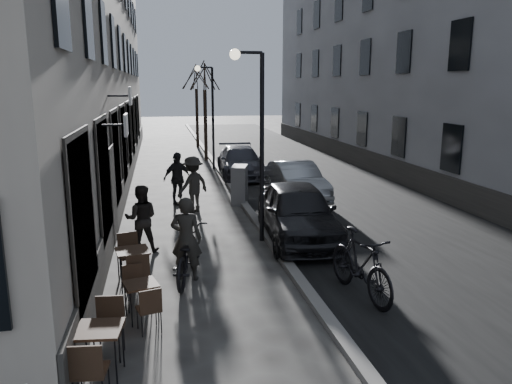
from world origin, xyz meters
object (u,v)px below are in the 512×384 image
object	(u,v)px
pedestrian_near	(141,218)
pedestrian_mid	(193,184)
bistro_set_b	(141,297)
car_near	(298,212)
streetlamp_far	(209,106)
utility_cabinet	(239,185)
moped	(361,265)
car_mid	(296,181)
tree_near	(204,75)
streetlamp_near	(256,125)
tree_far	(196,77)
bistro_set_a	(100,348)
pedestrian_far	(177,178)
car_far	(240,162)
bistro_set_c	(133,264)
bicycle	(187,254)

from	to	relation	value
pedestrian_near	pedestrian_mid	size ratio (longest dim) A/B	0.92
bistro_set_b	car_near	distance (m)	5.81
streetlamp_far	bistro_set_b	bearing A→B (deg)	-100.25
bistro_set_b	utility_cabinet	bearing A→B (deg)	54.07
pedestrian_near	moped	xyz separation A→B (m)	(4.39, -3.71, -0.19)
car_mid	moped	xyz separation A→B (m)	(-1.10, -8.80, -0.00)
tree_near	car_near	world-z (taller)	tree_near
car_near	car_mid	distance (m)	5.04
streetlamp_near	pedestrian_near	xyz separation A→B (m)	(-3.02, -0.29, -2.29)
streetlamp_far	tree_far	xyz separation A→B (m)	(0.07, 9.00, 1.50)
streetlamp_far	car_near	bearing A→B (deg)	-84.45
streetlamp_near	tree_far	xyz separation A→B (m)	(0.07, 21.00, 1.50)
car_mid	bistro_set_a	bearing A→B (deg)	-121.30
car_mid	pedestrian_far	bearing A→B (deg)	178.19
utility_cabinet	car_far	distance (m)	5.37
bistro_set_c	tree_near	bearing A→B (deg)	69.29
pedestrian_mid	pedestrian_far	distance (m)	1.34
bistro_set_b	pedestrian_near	xyz separation A→B (m)	(-0.09, 3.89, 0.45)
tree_near	bistro_set_b	distance (m)	19.87
bicycle	pedestrian_far	bearing A→B (deg)	-77.07
tree_near	pedestrian_far	distance (m)	11.09
streetlamp_far	moped	xyz separation A→B (m)	(1.37, -16.00, -2.48)
streetlamp_far	bistro_set_c	world-z (taller)	streetlamp_far
pedestrian_mid	moped	distance (m)	8.01
streetlamp_near	moped	distance (m)	4.90
bistro_set_a	tree_near	bearing A→B (deg)	86.95
streetlamp_far	car_far	bearing A→B (deg)	-62.71
bistro_set_a	pedestrian_mid	bearing A→B (deg)	84.54
pedestrian_near	bistro_set_c	bearing A→B (deg)	91.17
bistro_set_c	pedestrian_far	xyz separation A→B (m)	(1.22, 7.34, 0.44)
bistro_set_c	car_near	distance (m)	5.00
pedestrian_mid	car_far	world-z (taller)	pedestrian_mid
bistro_set_c	car_far	size ratio (longest dim) A/B	0.36
tree_far	pedestrian_near	size ratio (longest dim) A/B	3.27
bistro_set_b	utility_cabinet	size ratio (longest dim) A/B	1.06
bistro_set_c	bistro_set_b	bearing A→B (deg)	-92.63
bistro_set_a	bistro_set_b	world-z (taller)	bistro_set_a
tree_near	tree_far	size ratio (longest dim) A/B	1.00
pedestrian_near	car_mid	xyz separation A→B (m)	(5.49, 5.09, -0.19)
car_near	moped	size ratio (longest dim) A/B	2.03
tree_near	pedestrian_far	xyz separation A→B (m)	(-1.99, -10.25, -3.73)
tree_far	pedestrian_far	xyz separation A→B (m)	(-1.99, -16.25, -3.73)
tree_far	car_near	world-z (taller)	tree_far
tree_near	bistro_set_c	size ratio (longest dim) A/B	3.38
streetlamp_near	pedestrian_mid	distance (m)	4.38
bistro_set_a	pedestrian_mid	size ratio (longest dim) A/B	0.86
streetlamp_far	moped	bearing A→B (deg)	-85.10
pedestrian_far	utility_cabinet	bearing A→B (deg)	-38.13
streetlamp_near	utility_cabinet	distance (m)	5.08
car_far	moped	size ratio (longest dim) A/B	2.08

